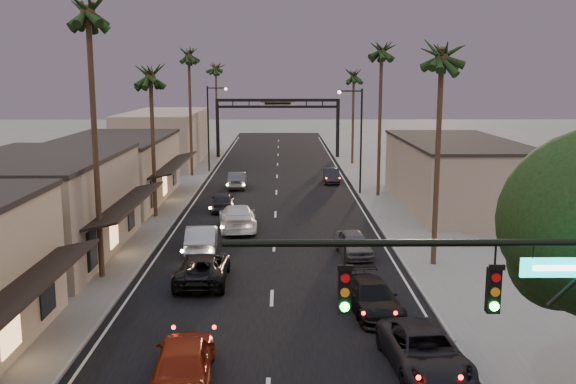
{
  "coord_description": "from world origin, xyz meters",
  "views": [
    {
      "loc": [
        0.46,
        -9.1,
        10.09
      ],
      "look_at": [
        0.88,
        32.52,
        2.5
      ],
      "focal_mm": 40.0,
      "sensor_mm": 36.0,
      "label": 1
    }
  ],
  "objects_px": {
    "streetlight_left": "(211,122)",
    "palm_far": "(216,65)",
    "palm_lc": "(150,70)",
    "oncoming_silver": "(202,239)",
    "arch": "(278,113)",
    "palm_ra": "(442,48)",
    "palm_rc": "(354,72)",
    "oncoming_red": "(184,359)",
    "oncoming_pickup": "(203,268)",
    "traffic_signal": "(524,311)",
    "curbside_near": "(424,351)",
    "palm_ld": "(189,51)",
    "palm_rb": "(382,46)",
    "curbside_black": "(372,297)",
    "palm_lb": "(87,4)",
    "streetlight_right": "(358,133)"
  },
  "relations": [
    {
      "from": "traffic_signal",
      "to": "curbside_near",
      "type": "xyz_separation_m",
      "value": [
        -0.31,
        7.62,
        -4.36
      ]
    },
    {
      "from": "palm_lc",
      "to": "arch",
      "type": "bearing_deg",
      "value": 75.8
    },
    {
      "from": "oncoming_red",
      "to": "palm_rb",
      "type": "bearing_deg",
      "value": -112.68
    },
    {
      "from": "oncoming_silver",
      "to": "palm_ld",
      "type": "bearing_deg",
      "value": -84.92
    },
    {
      "from": "palm_ra",
      "to": "palm_lb",
      "type": "bearing_deg",
      "value": -173.37
    },
    {
      "from": "arch",
      "to": "oncoming_silver",
      "type": "relative_size",
      "value": 3.14
    },
    {
      "from": "palm_ra",
      "to": "palm_rc",
      "type": "relative_size",
      "value": 1.08
    },
    {
      "from": "streetlight_left",
      "to": "palm_far",
      "type": "relative_size",
      "value": 0.68
    },
    {
      "from": "palm_rc",
      "to": "oncoming_red",
      "type": "height_order",
      "value": "palm_rc"
    },
    {
      "from": "arch",
      "to": "streetlight_left",
      "type": "height_order",
      "value": "streetlight_left"
    },
    {
      "from": "palm_rb",
      "to": "oncoming_pickup",
      "type": "bearing_deg",
      "value": -117.98
    },
    {
      "from": "palm_far",
      "to": "oncoming_silver",
      "type": "relative_size",
      "value": 2.73
    },
    {
      "from": "palm_lb",
      "to": "palm_far",
      "type": "bearing_deg",
      "value": 89.69
    },
    {
      "from": "streetlight_left",
      "to": "oncoming_red",
      "type": "bearing_deg",
      "value": -85.0
    },
    {
      "from": "traffic_signal",
      "to": "streetlight_left",
      "type": "bearing_deg",
      "value": 103.14
    },
    {
      "from": "palm_lb",
      "to": "palm_rb",
      "type": "relative_size",
      "value": 1.07
    },
    {
      "from": "palm_lc",
      "to": "oncoming_red",
      "type": "bearing_deg",
      "value": -77.0
    },
    {
      "from": "streetlight_left",
      "to": "oncoming_silver",
      "type": "bearing_deg",
      "value": -84.94
    },
    {
      "from": "streetlight_right",
      "to": "oncoming_pickup",
      "type": "height_order",
      "value": "streetlight_right"
    },
    {
      "from": "arch",
      "to": "palm_rc",
      "type": "xyz_separation_m",
      "value": [
        8.6,
        -6.0,
        4.94
      ]
    },
    {
      "from": "palm_ra",
      "to": "arch",
      "type": "bearing_deg",
      "value": 100.59
    },
    {
      "from": "palm_rb",
      "to": "oncoming_silver",
      "type": "height_order",
      "value": "palm_rb"
    },
    {
      "from": "oncoming_red",
      "to": "oncoming_pickup",
      "type": "height_order",
      "value": "oncoming_red"
    },
    {
      "from": "palm_rb",
      "to": "traffic_signal",
      "type": "bearing_deg",
      "value": -94.16
    },
    {
      "from": "palm_rb",
      "to": "curbside_near",
      "type": "xyz_separation_m",
      "value": [
        -3.23,
        -32.38,
        -11.69
      ]
    },
    {
      "from": "palm_ld",
      "to": "curbside_near",
      "type": "xyz_separation_m",
      "value": [
        13.97,
        -43.38,
        -11.69
      ]
    },
    {
      "from": "streetlight_left",
      "to": "palm_ld",
      "type": "bearing_deg",
      "value": -119.25
    },
    {
      "from": "arch",
      "to": "palm_ra",
      "type": "xyz_separation_m",
      "value": [
        8.6,
        -46.0,
        5.91
      ]
    },
    {
      "from": "arch",
      "to": "traffic_signal",
      "type": "bearing_deg",
      "value": -85.07
    },
    {
      "from": "streetlight_right",
      "to": "palm_far",
      "type": "height_order",
      "value": "palm_far"
    },
    {
      "from": "palm_ld",
      "to": "palm_rc",
      "type": "xyz_separation_m",
      "value": [
        17.2,
        9.0,
        -1.95
      ]
    },
    {
      "from": "palm_ld",
      "to": "palm_rc",
      "type": "distance_m",
      "value": 19.51
    },
    {
      "from": "oncoming_red",
      "to": "streetlight_left",
      "type": "bearing_deg",
      "value": -88.71
    },
    {
      "from": "arch",
      "to": "palm_far",
      "type": "xyz_separation_m",
      "value": [
        -8.3,
        8.0,
        5.91
      ]
    },
    {
      "from": "arch",
      "to": "palm_far",
      "type": "height_order",
      "value": "palm_far"
    },
    {
      "from": "traffic_signal",
      "to": "palm_lc",
      "type": "height_order",
      "value": "palm_lc"
    },
    {
      "from": "arch",
      "to": "palm_rb",
      "type": "distance_m",
      "value": 28.24
    },
    {
      "from": "traffic_signal",
      "to": "palm_ra",
      "type": "bearing_deg",
      "value": 81.72
    },
    {
      "from": "palm_lc",
      "to": "oncoming_silver",
      "type": "relative_size",
      "value": 2.52
    },
    {
      "from": "palm_lb",
      "to": "palm_lc",
      "type": "bearing_deg",
      "value": 90.0
    },
    {
      "from": "arch",
      "to": "palm_far",
      "type": "bearing_deg",
      "value": 136.05
    },
    {
      "from": "oncoming_silver",
      "to": "curbside_black",
      "type": "height_order",
      "value": "oncoming_silver"
    },
    {
      "from": "palm_rb",
      "to": "oncoming_pickup",
      "type": "distance_m",
      "value": 28.19
    },
    {
      "from": "palm_rc",
      "to": "oncoming_red",
      "type": "xyz_separation_m",
      "value": [
        -11.39,
        -53.16,
        -9.65
      ]
    },
    {
      "from": "curbside_black",
      "to": "palm_rc",
      "type": "bearing_deg",
      "value": 77.2
    },
    {
      "from": "traffic_signal",
      "to": "curbside_near",
      "type": "bearing_deg",
      "value": 92.35
    },
    {
      "from": "palm_lc",
      "to": "oncoming_silver",
      "type": "xyz_separation_m",
      "value": [
        4.44,
        -9.16,
        -9.67
      ]
    },
    {
      "from": "palm_far",
      "to": "oncoming_silver",
      "type": "bearing_deg",
      "value": -85.37
    },
    {
      "from": "palm_rb",
      "to": "curbside_near",
      "type": "height_order",
      "value": "palm_rb"
    },
    {
      "from": "palm_ld",
      "to": "arch",
      "type": "bearing_deg",
      "value": 60.17
    }
  ]
}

